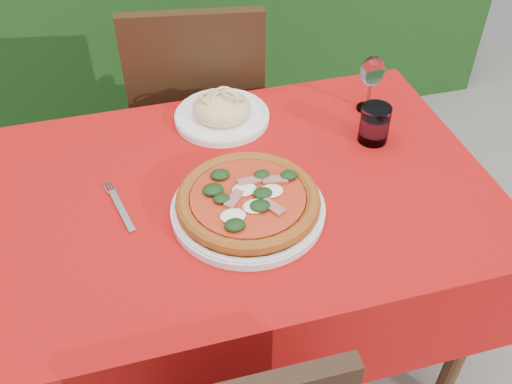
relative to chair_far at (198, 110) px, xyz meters
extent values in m
plane|color=slate|center=(0.00, -0.64, -0.56)|extent=(60.00, 60.00, 0.00)
cube|color=#4E3119|center=(0.00, -0.64, 0.16)|extent=(1.20, 0.80, 0.04)
cylinder|color=#4E3119|center=(0.54, -0.98, -0.21)|extent=(0.05, 0.05, 0.70)
cylinder|color=#4E3119|center=(-0.54, -0.30, -0.21)|extent=(0.05, 0.05, 0.70)
cylinder|color=#4E3119|center=(0.54, -0.30, -0.21)|extent=(0.05, 0.05, 0.70)
cube|color=#B6100E|center=(0.00, -0.64, 0.03)|extent=(1.26, 0.86, 0.32)
cube|color=black|center=(0.01, 0.09, -0.09)|extent=(0.51, 0.51, 0.04)
cube|color=black|center=(-0.02, -0.11, 0.18)|extent=(0.44, 0.11, 0.48)
cylinder|color=black|center=(0.23, 0.25, -0.33)|extent=(0.04, 0.04, 0.45)
cylinder|color=black|center=(-0.14, 0.31, -0.33)|extent=(0.04, 0.04, 0.45)
cylinder|color=black|center=(0.17, -0.13, -0.33)|extent=(0.04, 0.04, 0.45)
cylinder|color=black|center=(-0.20, -0.07, -0.33)|extent=(0.04, 0.04, 0.45)
cylinder|color=white|center=(-0.01, -0.73, 0.20)|extent=(0.37, 0.37, 0.02)
cylinder|color=#C9621B|center=(-0.01, -0.73, 0.22)|extent=(0.43, 0.43, 0.02)
cylinder|color=#A41A0A|center=(-0.01, -0.73, 0.24)|extent=(0.35, 0.35, 0.01)
cylinder|color=white|center=(0.02, -0.34, 0.20)|extent=(0.27, 0.27, 0.02)
ellipsoid|color=beige|center=(0.02, -0.34, 0.23)|extent=(0.21, 0.21, 0.08)
cylinder|color=silver|center=(0.40, -0.54, 0.24)|extent=(0.08, 0.08, 0.11)
cylinder|color=#ACD5E9|center=(0.40, -0.54, 0.22)|extent=(0.07, 0.07, 0.07)
cylinder|color=silver|center=(0.45, -0.40, 0.19)|extent=(0.06, 0.06, 0.01)
cylinder|color=silver|center=(0.45, -0.40, 0.24)|extent=(0.01, 0.01, 0.09)
ellipsoid|color=silver|center=(0.45, -0.40, 0.32)|extent=(0.07, 0.07, 0.09)
cube|color=silver|center=(-0.30, -0.65, 0.19)|extent=(0.07, 0.22, 0.01)
camera|label=1|loc=(-0.25, -1.69, 1.15)|focal=40.00mm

